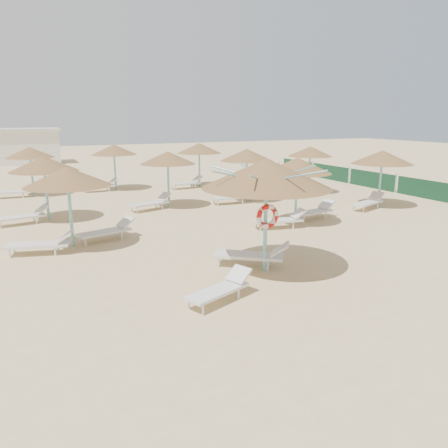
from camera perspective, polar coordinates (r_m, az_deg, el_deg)
name	(u,v)px	position (r m, az deg, el deg)	size (l,w,h in m)	color
ground	(251,271)	(12.59, 3.53, -6.11)	(120.00, 120.00, 0.00)	#D1B47F
main_palapa	(267,174)	(11.97, 5.58, 6.54)	(3.57, 3.57, 3.20)	#6CBABB
lounger_main_a	(221,288)	(10.49, -0.36, -8.41)	(1.90, 1.19, 0.66)	silver
lounger_main_b	(254,255)	(12.80, 3.92, -4.00)	(2.11, 1.82, 0.79)	silver
palapa_field	(191,158)	(21.64, -4.29, 8.57)	(18.77, 14.67, 2.72)	#6CBABB
service_hut	(12,146)	(45.42, -25.95, 9.12)	(8.40, 4.40, 3.25)	silver
windbreak_fence	(372,180)	(28.57, 18.80, 5.48)	(0.08, 19.84, 1.10)	#184828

